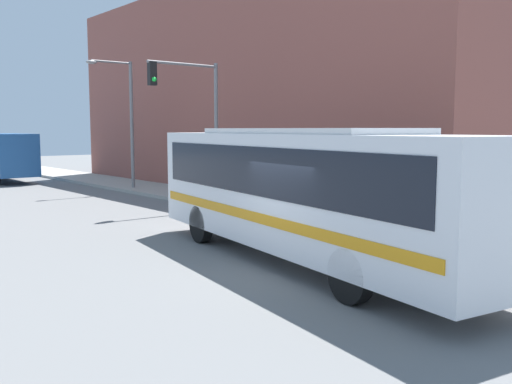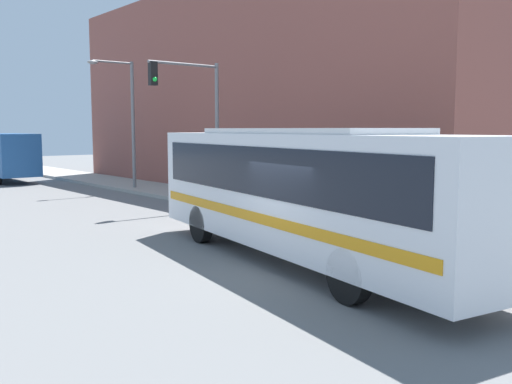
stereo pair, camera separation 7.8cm
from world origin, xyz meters
TOP-DOWN VIEW (x-y plane):
  - ground_plane at (0.00, 0.00)m, footprint 120.00×120.00m
  - sidewalk at (6.12, 20.00)m, footprint 3.24×70.00m
  - building_facade at (10.74, 14.97)m, footprint 6.00×27.95m
  - city_bus at (0.73, 0.67)m, footprint 4.38×11.66m
  - delivery_truck at (1.59, 27.62)m, footprint 2.26×6.56m
  - fire_hydrant at (5.10, 4.73)m, footprint 0.25×0.34m
  - traffic_light_pole at (4.18, 10.52)m, footprint 3.28×0.35m
  - parking_meter at (5.10, 8.47)m, footprint 0.14×0.14m
  - street_lamp at (5.00, 18.22)m, footprint 2.51×0.28m

SIDE VIEW (x-z plane):
  - ground_plane at x=0.00m, z-range 0.00..0.00m
  - sidewalk at x=6.12m, z-range 0.00..0.16m
  - fire_hydrant at x=5.10m, z-range 0.16..0.88m
  - parking_meter at x=5.10m, z-range 0.39..1.64m
  - delivery_truck at x=1.59m, z-range 0.13..3.09m
  - city_bus at x=0.73m, z-range 0.26..3.53m
  - street_lamp at x=5.00m, z-range 0.82..7.37m
  - traffic_light_pole at x=4.18m, z-range 1.21..7.00m
  - building_facade at x=10.74m, z-range 0.00..10.71m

